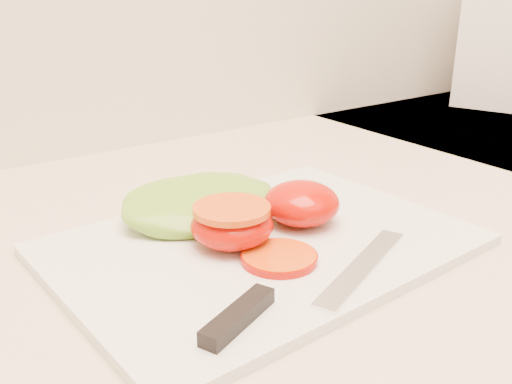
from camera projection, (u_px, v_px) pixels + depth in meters
cutting_board at (262, 244)px, 0.54m from camera, size 0.39×0.29×0.01m
tomato_half_dome at (302, 203)px, 0.57m from camera, size 0.08×0.08×0.04m
tomato_half_cut at (232, 224)px, 0.52m from camera, size 0.08×0.08×0.04m
tomato_slice_0 at (279, 257)px, 0.49m from camera, size 0.06×0.06×0.01m
lettuce_leaf_0 at (202, 204)px, 0.58m from camera, size 0.18×0.13×0.03m
lettuce_leaf_1 at (236, 195)px, 0.61m from camera, size 0.14×0.15×0.03m
knife at (292, 295)px, 0.44m from camera, size 0.25×0.08×0.01m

